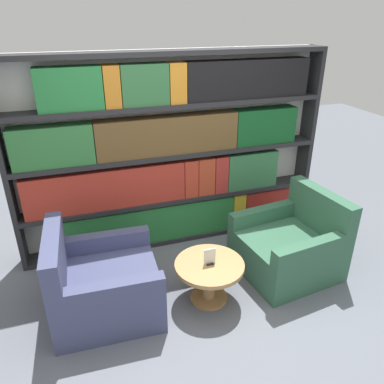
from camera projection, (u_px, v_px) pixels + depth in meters
The scene contains 6 objects.
ground_plane at pixel (214, 308), 3.53m from camera, with size 14.00×14.00×0.00m, color slate.
bookshelf at pixel (172, 156), 4.21m from camera, with size 3.49×0.30×2.19m.
armchair_left at pixel (101, 285), 3.39m from camera, with size 0.97×0.93×0.86m.
armchair_right at pixel (290, 246), 3.96m from camera, with size 1.03×0.99×0.86m.
coffee_table at pixel (209, 274), 3.52m from camera, with size 0.65×0.65×0.41m.
table_sign at pixel (210, 257), 3.44m from camera, with size 0.11×0.06×0.16m.
Camera 1 is at (-1.06, -2.50, 2.52)m, focal length 35.00 mm.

